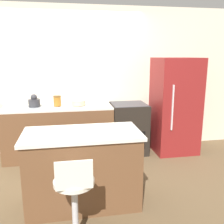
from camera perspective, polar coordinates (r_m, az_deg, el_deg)
The scene contains 10 objects.
ground_plane at distance 4.30m, azimuth -8.11°, elevation -11.33°, with size 14.00×14.00×0.00m, color brown.
wall_back at distance 4.58m, azimuth -8.96°, elevation 7.05°, with size 8.00×0.06×2.60m.
back_counter at distance 4.44m, azimuth -12.02°, elevation -4.49°, with size 1.83×0.59×0.91m.
kitchen_island at distance 3.04m, azimuth -6.67°, elevation -12.64°, with size 1.34×0.68×0.90m.
oven_range at distance 4.56m, azimuth 3.80°, elevation -3.72°, with size 0.63×0.60×0.91m.
refrigerator at distance 4.68m, azimuth 14.15°, elevation 1.43°, with size 0.75×0.74×1.71m.
stool_chair at distance 2.48m, azimuth -8.53°, elevation -19.09°, with size 0.38×0.38×0.89m.
kettle at distance 4.37m, azimuth -17.36°, elevation 2.23°, with size 0.19×0.19×0.21m.
mixing_bowl at distance 4.34m, azimuth -7.66°, elevation 2.09°, with size 0.24×0.24×0.08m.
canister_jar at distance 4.34m, azimuth -12.40°, elevation 2.50°, with size 0.13×0.13×0.17m.
Camera 1 is at (-0.10, -3.92, 1.77)m, focal length 40.00 mm.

